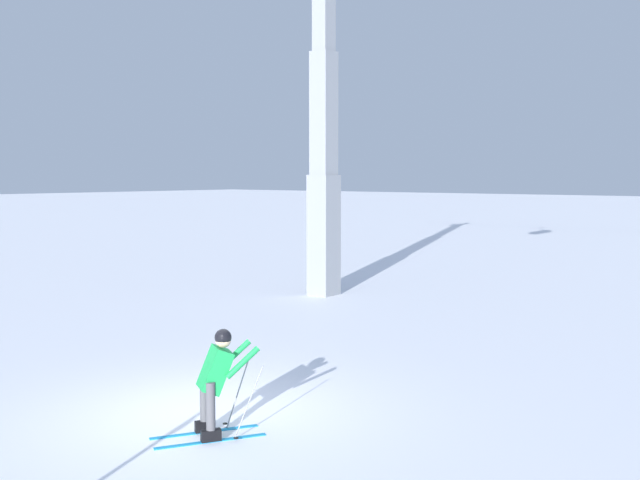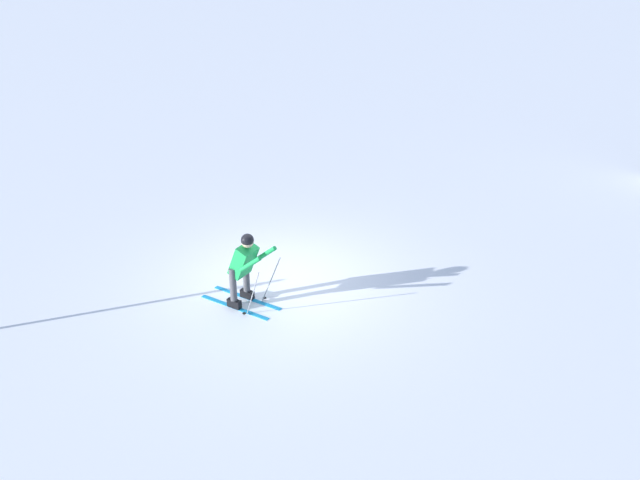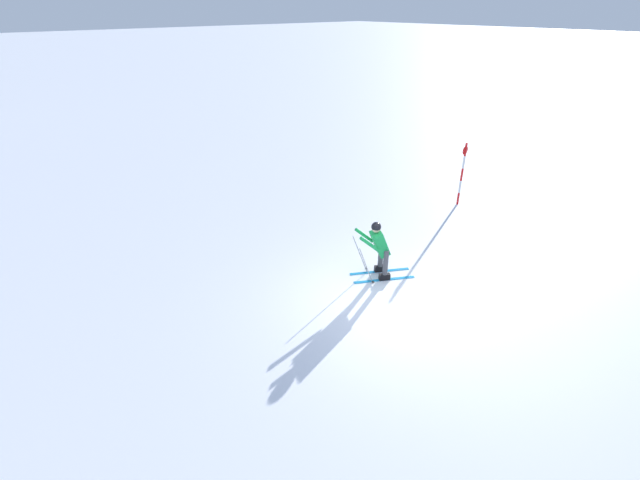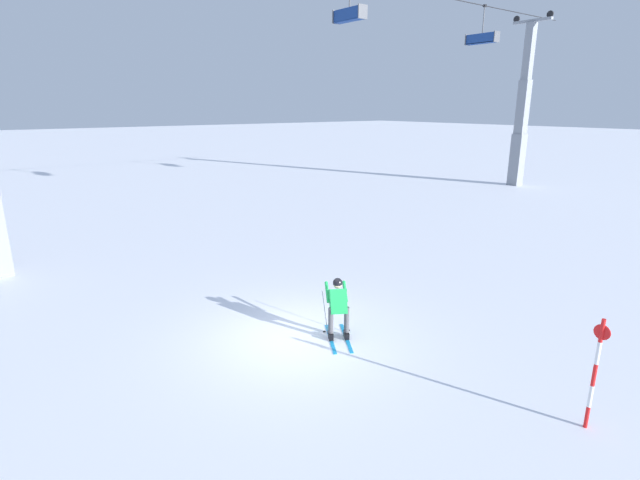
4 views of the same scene
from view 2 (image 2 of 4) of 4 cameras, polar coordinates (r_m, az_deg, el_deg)
The scene contains 2 objects.
ground_plane at distance 14.21m, azimuth -3.02°, elevation -3.36°, with size 260.00×260.00×0.00m, color white.
skier_carving_main at distance 13.04m, azimuth -6.21°, elevation -1.98°, with size 1.28×1.61×1.66m.
Camera 2 is at (12.23, 1.06, 7.15)m, focal length 39.17 mm.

